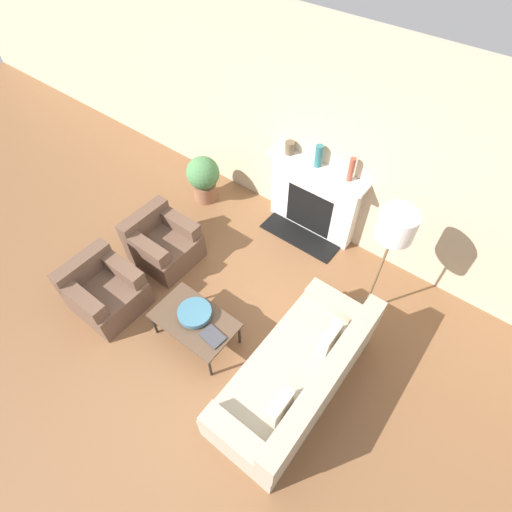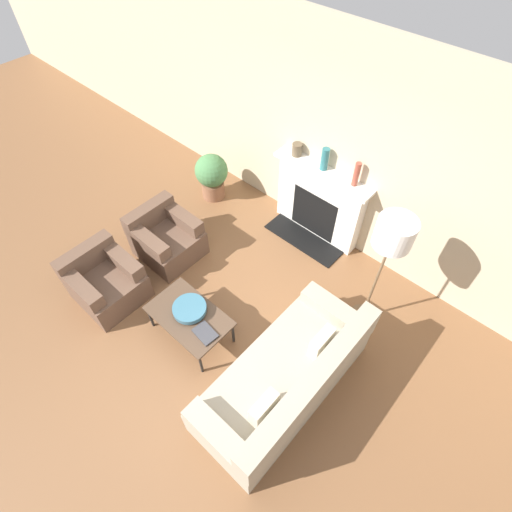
{
  "view_description": "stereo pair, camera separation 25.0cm",
  "coord_description": "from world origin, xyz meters",
  "px_view_note": "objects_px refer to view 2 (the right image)",
  "views": [
    {
      "loc": [
        1.7,
        -1.29,
        4.42
      ],
      "look_at": [
        -0.3,
        1.29,
        0.45
      ],
      "focal_mm": 28.0,
      "sensor_mm": 36.0,
      "label": 1
    },
    {
      "loc": [
        1.89,
        -1.13,
        4.42
      ],
      "look_at": [
        -0.3,
        1.29,
        0.45
      ],
      "focal_mm": 28.0,
      "sensor_mm": 36.0,
      "label": 2
    }
  ],
  "objects_px": {
    "book": "(205,333)",
    "bowl": "(190,309)",
    "couch": "(287,379)",
    "armchair_far": "(166,238)",
    "armchair_near": "(105,281)",
    "fireplace": "(318,203)",
    "coffee_table": "(189,317)",
    "mantel_vase_left": "(297,149)",
    "floor_lamp": "(392,241)",
    "mantel_vase_center_right": "(356,174)",
    "potted_plant": "(212,175)",
    "mantel_vase_center_left": "(325,159)"
  },
  "relations": [
    {
      "from": "armchair_far",
      "to": "book",
      "type": "xyz_separation_m",
      "value": [
        1.56,
        -0.7,
        0.15
      ]
    },
    {
      "from": "bowl",
      "to": "potted_plant",
      "type": "distance_m",
      "value": 2.47
    },
    {
      "from": "bowl",
      "to": "book",
      "type": "bearing_deg",
      "value": -13.65
    },
    {
      "from": "couch",
      "to": "bowl",
      "type": "height_order",
      "value": "couch"
    },
    {
      "from": "book",
      "to": "mantel_vase_left",
      "type": "bearing_deg",
      "value": 111.87
    },
    {
      "from": "fireplace",
      "to": "mantel_vase_left",
      "type": "relative_size",
      "value": 8.33
    },
    {
      "from": "bowl",
      "to": "floor_lamp",
      "type": "relative_size",
      "value": 0.23
    },
    {
      "from": "fireplace",
      "to": "potted_plant",
      "type": "height_order",
      "value": "fireplace"
    },
    {
      "from": "book",
      "to": "mantel_vase_center_left",
      "type": "relative_size",
      "value": 0.92
    },
    {
      "from": "bowl",
      "to": "potted_plant",
      "type": "height_order",
      "value": "potted_plant"
    },
    {
      "from": "fireplace",
      "to": "coffee_table",
      "type": "distance_m",
      "value": 2.42
    },
    {
      "from": "armchair_far",
      "to": "floor_lamp",
      "type": "distance_m",
      "value": 3.06
    },
    {
      "from": "fireplace",
      "to": "armchair_far",
      "type": "distance_m",
      "value": 2.2
    },
    {
      "from": "mantel_vase_center_left",
      "to": "mantel_vase_center_right",
      "type": "distance_m",
      "value": 0.47
    },
    {
      "from": "mantel_vase_center_left",
      "to": "mantel_vase_center_right",
      "type": "relative_size",
      "value": 0.93
    },
    {
      "from": "floor_lamp",
      "to": "book",
      "type": "bearing_deg",
      "value": -124.22
    },
    {
      "from": "armchair_near",
      "to": "potted_plant",
      "type": "relative_size",
      "value": 1.07
    },
    {
      "from": "book",
      "to": "mantel_vase_center_right",
      "type": "bearing_deg",
      "value": 91.06
    },
    {
      "from": "couch",
      "to": "mantel_vase_center_right",
      "type": "distance_m",
      "value": 2.55
    },
    {
      "from": "fireplace",
      "to": "armchair_near",
      "type": "relative_size",
      "value": 1.77
    },
    {
      "from": "potted_plant",
      "to": "mantel_vase_center_left",
      "type": "bearing_deg",
      "value": 16.46
    },
    {
      "from": "armchair_near",
      "to": "book",
      "type": "xyz_separation_m",
      "value": [
        1.56,
        0.3,
        0.15
      ]
    },
    {
      "from": "floor_lamp",
      "to": "mantel_vase_center_right",
      "type": "bearing_deg",
      "value": 137.78
    },
    {
      "from": "armchair_near",
      "to": "coffee_table",
      "type": "bearing_deg",
      "value": -74.76
    },
    {
      "from": "couch",
      "to": "armchair_far",
      "type": "xyz_separation_m",
      "value": [
        -2.55,
        0.46,
        -0.03
      ]
    },
    {
      "from": "book",
      "to": "bowl",
      "type": "bearing_deg",
      "value": 171.97
    },
    {
      "from": "fireplace",
      "to": "mantel_vase_center_left",
      "type": "bearing_deg",
      "value": 144.53
    },
    {
      "from": "book",
      "to": "potted_plant",
      "type": "height_order",
      "value": "potted_plant"
    },
    {
      "from": "coffee_table",
      "to": "fireplace",
      "type": "bearing_deg",
      "value": 88.57
    },
    {
      "from": "mantel_vase_left",
      "to": "mantel_vase_center_right",
      "type": "distance_m",
      "value": 0.92
    },
    {
      "from": "armchair_far",
      "to": "coffee_table",
      "type": "distance_m",
      "value": 1.41
    },
    {
      "from": "armchair_near",
      "to": "book",
      "type": "distance_m",
      "value": 1.59
    },
    {
      "from": "armchair_near",
      "to": "armchair_far",
      "type": "distance_m",
      "value": 1.0
    },
    {
      "from": "potted_plant",
      "to": "couch",
      "type": "bearing_deg",
      "value": -30.52
    },
    {
      "from": "fireplace",
      "to": "couch",
      "type": "bearing_deg",
      "value": -60.54
    },
    {
      "from": "fireplace",
      "to": "bowl",
      "type": "relative_size",
      "value": 3.66
    },
    {
      "from": "fireplace",
      "to": "coffee_table",
      "type": "xyz_separation_m",
      "value": [
        -0.06,
        -2.41,
        -0.16
      ]
    },
    {
      "from": "coffee_table",
      "to": "armchair_near",
      "type": "bearing_deg",
      "value": -164.76
    },
    {
      "from": "mantel_vase_left",
      "to": "floor_lamp",
      "type": "bearing_deg",
      "value": -24.4
    },
    {
      "from": "fireplace",
      "to": "book",
      "type": "distance_m",
      "value": 2.46
    },
    {
      "from": "fireplace",
      "to": "armchair_far",
      "type": "height_order",
      "value": "fireplace"
    },
    {
      "from": "coffee_table",
      "to": "bowl",
      "type": "bearing_deg",
      "value": 121.03
    },
    {
      "from": "fireplace",
      "to": "mantel_vase_left",
      "type": "bearing_deg",
      "value": 178.21
    },
    {
      "from": "book",
      "to": "floor_lamp",
      "type": "bearing_deg",
      "value": 61.39
    },
    {
      "from": "floor_lamp",
      "to": "potted_plant",
      "type": "relative_size",
      "value": 2.27
    },
    {
      "from": "mantel_vase_left",
      "to": "mantel_vase_center_left",
      "type": "distance_m",
      "value": 0.45
    },
    {
      "from": "couch",
      "to": "book",
      "type": "distance_m",
      "value": 1.03
    },
    {
      "from": "fireplace",
      "to": "bowl",
      "type": "bearing_deg",
      "value": -92.16
    },
    {
      "from": "armchair_far",
      "to": "mantel_vase_left",
      "type": "relative_size",
      "value": 4.71
    },
    {
      "from": "floor_lamp",
      "to": "mantel_vase_center_right",
      "type": "distance_m",
      "value": 1.24
    }
  ]
}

